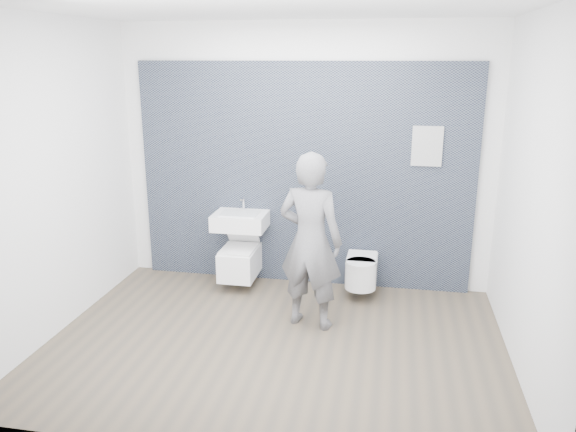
% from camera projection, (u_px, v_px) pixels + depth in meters
% --- Properties ---
extents(ground, '(4.00, 4.00, 0.00)m').
position_uv_depth(ground, '(275.00, 343.00, 4.97)').
color(ground, brown).
rests_on(ground, ground).
extents(room_shell, '(4.00, 4.00, 4.00)m').
position_uv_depth(room_shell, '(274.00, 148.00, 4.49)').
color(room_shell, silver).
rests_on(room_shell, ground).
extents(tile_wall, '(3.60, 0.06, 2.40)m').
position_uv_depth(tile_wall, '(302.00, 280.00, 6.36)').
color(tile_wall, black).
rests_on(tile_wall, ground).
extents(washbasin, '(0.57, 0.43, 0.43)m').
position_uv_depth(washbasin, '(240.00, 220.00, 6.04)').
color(washbasin, white).
rests_on(washbasin, ground).
extents(toilet_square, '(0.37, 0.54, 0.65)m').
position_uv_depth(toilet_square, '(240.00, 260.00, 6.11)').
color(toilet_square, white).
rests_on(toilet_square, ground).
extents(toilet_rounded, '(0.32, 0.55, 0.30)m').
position_uv_depth(toilet_rounded, '(361.00, 271.00, 5.88)').
color(toilet_rounded, white).
rests_on(toilet_rounded, ground).
extents(info_placard, '(0.30, 0.03, 0.40)m').
position_uv_depth(info_placard, '(417.00, 290.00, 6.09)').
color(info_placard, silver).
rests_on(info_placard, ground).
extents(visitor, '(0.67, 0.51, 1.65)m').
position_uv_depth(visitor, '(310.00, 241.00, 5.10)').
color(visitor, slate).
rests_on(visitor, ground).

